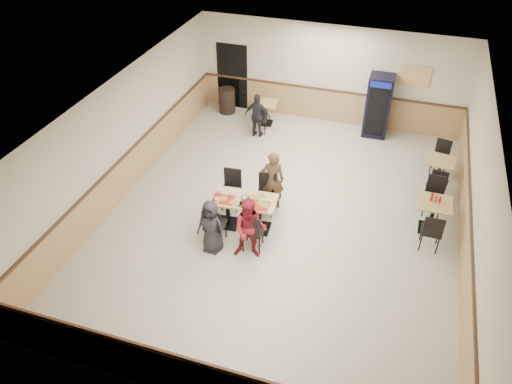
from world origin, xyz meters
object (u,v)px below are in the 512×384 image
(diner_woman_left, at_px, (211,227))
(side_table_far, at_px, (440,168))
(pepsi_cooler, at_px, (378,106))
(lone_diner, at_px, (258,116))
(side_table_near, at_px, (433,212))
(diner_woman_right, at_px, (250,229))
(trash_bin, at_px, (227,101))
(back_table, at_px, (266,110))
(main_table, at_px, (244,208))
(diner_man_opposite, at_px, (273,180))

(diner_woman_left, bearing_deg, side_table_far, 47.66)
(pepsi_cooler, bearing_deg, lone_diner, -160.63)
(diner_woman_left, xyz_separation_m, pepsi_cooler, (2.72, 6.20, 0.28))
(lone_diner, distance_m, side_table_near, 5.80)
(side_table_far, distance_m, pepsi_cooler, 2.87)
(diner_woman_right, distance_m, pepsi_cooler, 6.41)
(pepsi_cooler, bearing_deg, diner_woman_left, -114.33)
(diner_woman_right, distance_m, trash_bin, 6.71)
(lone_diner, relative_size, side_table_far, 1.70)
(back_table, relative_size, pepsi_cooler, 0.41)
(main_table, distance_m, trash_bin, 5.73)
(diner_woman_left, relative_size, trash_bin, 1.60)
(diner_woman_right, height_order, lone_diner, diner_woman_right)
(trash_bin, bearing_deg, side_table_far, -17.71)
(main_table, height_order, diner_woman_right, diner_woman_right)
(side_table_near, bearing_deg, side_table_far, 86.87)
(diner_woman_left, xyz_separation_m, trash_bin, (-1.97, 6.15, -0.24))
(diner_man_opposite, height_order, pepsi_cooler, pepsi_cooler)
(diner_man_opposite, bearing_deg, trash_bin, -75.14)
(main_table, bearing_deg, diner_man_opposite, 62.10)
(lone_diner, xyz_separation_m, pepsi_cooler, (3.29, 1.20, 0.25))
(diner_woman_left, relative_size, pepsi_cooler, 0.70)
(side_table_far, bearing_deg, diner_man_opposite, -150.02)
(side_table_far, bearing_deg, trash_bin, 162.29)
(diner_man_opposite, bearing_deg, back_table, -88.83)
(trash_bin, bearing_deg, diner_woman_right, -65.15)
(diner_woman_right, xyz_separation_m, trash_bin, (-2.82, 6.08, -0.33))
(lone_diner, relative_size, pepsi_cooler, 0.73)
(diner_man_opposite, distance_m, lone_diner, 3.41)
(diner_woman_right, xyz_separation_m, lone_diner, (-1.42, 4.93, -0.07))
(side_table_near, bearing_deg, trash_bin, 148.18)
(diner_man_opposite, distance_m, trash_bin, 5.11)
(diner_man_opposite, distance_m, side_table_near, 3.70)
(trash_bin, bearing_deg, lone_diner, -39.56)
(main_table, xyz_separation_m, diner_woman_right, (0.45, -0.87, 0.21))
(back_table, height_order, trash_bin, trash_bin)
(diner_woman_right, relative_size, diner_man_opposite, 0.96)
(diner_man_opposite, height_order, trash_bin, diner_man_opposite)
(diner_woman_left, height_order, side_table_far, diner_woman_left)
(diner_man_opposite, relative_size, side_table_near, 1.97)
(side_table_near, relative_size, back_table, 1.04)
(diner_woman_right, xyz_separation_m, back_table, (-1.42, 5.73, -0.26))
(diner_woman_left, relative_size, side_table_near, 1.66)
(back_table, xyz_separation_m, pepsi_cooler, (3.29, 0.39, 0.45))
(back_table, distance_m, pepsi_cooler, 3.34)
(diner_woman_left, distance_m, pepsi_cooler, 6.77)
(main_table, relative_size, diner_woman_left, 1.20)
(diner_woman_left, distance_m, side_table_near, 4.97)
(main_table, xyz_separation_m, trash_bin, (-2.37, 5.21, -0.13))
(side_table_far, bearing_deg, main_table, -143.26)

